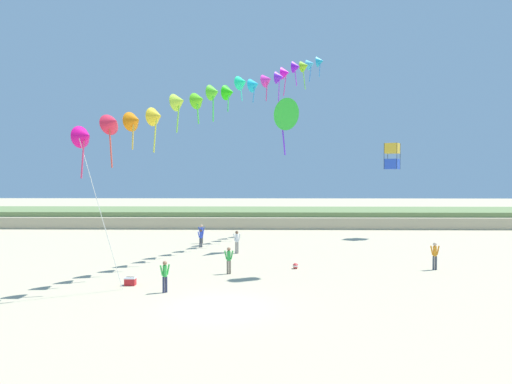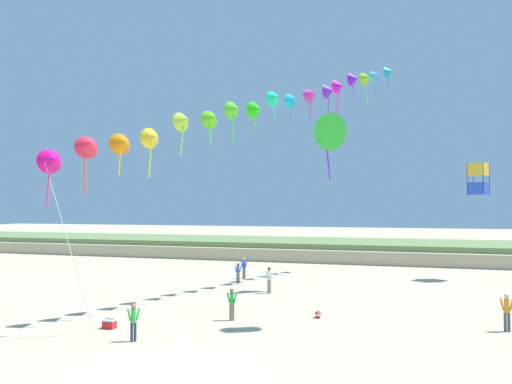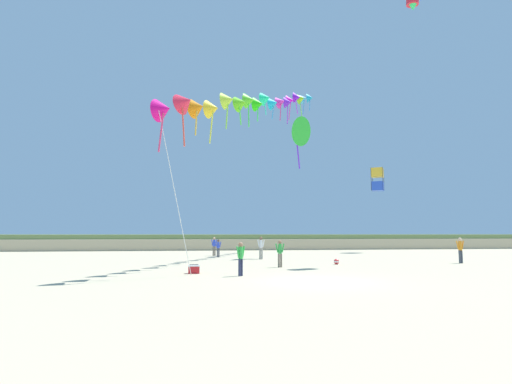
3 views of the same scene
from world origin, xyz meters
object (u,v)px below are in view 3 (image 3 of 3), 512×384
object	(u,v)px
person_far_right	(261,246)
beach_cooler	(194,269)
person_mid_center	(460,248)
beach_ball	(336,262)
person_far_left	(280,252)
person_near_right	(218,247)
large_kite_low_lead	(377,179)
large_kite_high_solo	(298,131)
person_near_left	(241,256)
person_far_center	(214,245)

from	to	relation	value
person_far_right	beach_cooler	distance (m)	11.87
person_mid_center	beach_ball	distance (m)	8.81
person_far_left	person_near_right	bearing A→B (deg)	106.54
person_far_left	person_mid_center	bearing A→B (deg)	6.56
person_mid_center	large_kite_low_lead	size ratio (longest dim) A/B	0.69
large_kite_high_solo	beach_ball	world-z (taller)	large_kite_high_solo
person_far_right	beach_ball	world-z (taller)	person_far_right
person_near_left	large_kite_low_lead	size ratio (longest dim) A/B	0.63
large_kite_high_solo	large_kite_low_lead	bearing A→B (deg)	35.33
person_near_right	large_kite_low_lead	distance (m)	20.50
person_near_left	person_mid_center	bearing A→B (deg)	21.16
large_kite_high_solo	person_far_center	bearing A→B (deg)	155.91
person_near_left	person_far_left	bearing A→B (deg)	58.23
person_mid_center	person_far_right	size ratio (longest dim) A/B	0.99
person_far_left	large_kite_high_solo	bearing A→B (deg)	69.66
person_far_left	large_kite_low_lead	distance (m)	24.12
person_near_left	person_near_right	bearing A→B (deg)	91.30
person_near_left	beach_cooler	world-z (taller)	person_near_left
person_far_left	large_kite_high_solo	distance (m)	14.67
large_kite_high_solo	beach_ball	distance (m)	13.65
person_mid_center	beach_cooler	bearing A→B (deg)	-165.87
person_near_left	person_mid_center	xyz separation A→B (m)	(15.76, 6.10, 0.08)
person_near_right	person_far_right	xyz separation A→B (m)	(3.23, -3.16, 0.14)
person_far_left	large_kite_low_lead	xyz separation A→B (m)	(14.71, 17.76, 7.07)
person_mid_center	person_far_center	xyz separation A→B (m)	(-16.37, 11.67, -0.03)
person_near_left	person_far_right	distance (m)	12.60
person_far_right	large_kite_high_solo	size ratio (longest dim) A/B	0.37
person_far_right	large_kite_low_lead	xyz separation A→B (m)	(14.69, 10.12, 6.99)
person_far_right	beach_cooler	bearing A→B (deg)	-115.51
beach_cooler	person_far_right	bearing A→B (deg)	64.49
beach_cooler	person_far_left	bearing A→B (deg)	30.93
person_far_center	large_kite_high_solo	world-z (taller)	large_kite_high_solo
large_kite_low_lead	person_near_left	bearing A→B (deg)	-128.14
person_far_right	person_far_center	xyz separation A→B (m)	(-3.49, 5.50, -0.04)
person_near_left	large_kite_low_lead	world-z (taller)	large_kite_low_lead
person_far_left	person_far_center	xyz separation A→B (m)	(-3.47, 13.15, 0.04)
person_near_left	beach_cooler	xyz separation A→B (m)	(-2.22, 1.57, -0.72)
person_near_right	person_far_left	bearing A→B (deg)	-73.46
person_far_center	beach_ball	bearing A→B (deg)	-56.36
person_mid_center	person_far_center	size ratio (longest dim) A/B	1.03
person_near_right	beach_ball	size ratio (longest dim) A/B	4.21
person_mid_center	person_far_right	world-z (taller)	person_far_right
person_near_right	beach_ball	bearing A→B (deg)	-51.07
person_mid_center	large_kite_low_lead	world-z (taller)	large_kite_low_lead
person_mid_center	person_far_left	size ratio (longest dim) A/B	1.08
large_kite_low_lead	large_kite_high_solo	xyz separation A→B (m)	(-11.02, -7.81, 3.06)
person_near_right	person_far_center	bearing A→B (deg)	96.38
person_near_right	person_near_left	bearing A→B (deg)	-88.70
large_kite_high_solo	beach_cooler	bearing A→B (deg)	-124.01
person_near_left	person_far_center	size ratio (longest dim) A/B	0.95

